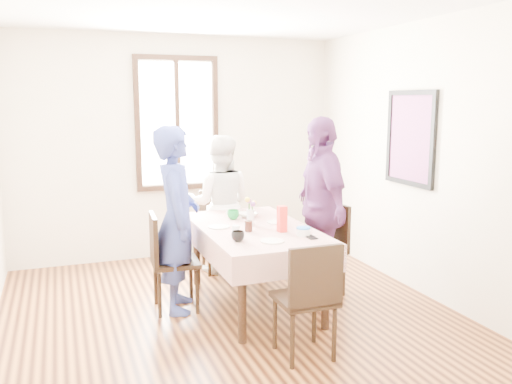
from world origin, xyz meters
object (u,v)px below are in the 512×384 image
dining_table (254,266)px  person_left (176,220)px  chair_right (320,250)px  person_right (319,207)px  chair_left (175,262)px  person_far (221,204)px  chair_near (304,298)px  chair_far (221,232)px

dining_table → person_left: size_ratio=0.94×
chair_right → person_right: (-0.02, 0.00, 0.44)m
dining_table → chair_right: 0.73m
person_left → chair_left: bearing=102.2°
chair_right → person_far: size_ratio=0.59×
chair_right → person_right: 0.44m
chair_near → person_right: (0.70, 1.15, 0.44)m
person_left → chair_far: bearing=-24.3°
chair_near → person_right: size_ratio=0.51×
person_right → chair_far: bearing=-139.9°
person_far → person_right: (0.70, -1.03, 0.11)m
chair_left → chair_right: (1.45, -0.10, 0.00)m
person_left → person_far: (0.70, 0.93, -0.08)m
chair_right → chair_near: same height
person_far → person_right: size_ratio=0.87×
person_left → person_far: bearing=-24.9°
person_far → chair_right: bearing=144.5°
chair_far → person_left: 1.25m
dining_table → person_left: (-0.70, 0.15, 0.48)m
chair_left → chair_right: same height
chair_far → chair_near: same height
chair_right → person_right: person_right is taller
chair_right → person_left: person_left is taller
person_left → person_far: size_ratio=1.10×
dining_table → chair_right: bearing=4.0°
chair_near → person_far: size_ratio=0.59×
dining_table → person_right: person_right is taller
chair_left → person_right: bearing=89.9°
chair_near → person_left: bearing=120.0°
chair_far → person_left: bearing=57.4°
chair_near → person_left: size_ratio=0.53×
chair_left → person_left: bearing=93.9°
chair_left → person_far: 1.22m
chair_right → chair_far: 1.27m
chair_right → chair_left: bearing=77.4°
dining_table → person_far: bearing=90.0°
dining_table → chair_right: (0.72, 0.05, 0.08)m
chair_far → chair_near: size_ratio=1.00×
chair_left → person_left: person_left is taller
dining_table → chair_left: size_ratio=1.76×
person_right → chair_right: bearing=96.3°
chair_left → dining_table: bearing=82.2°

